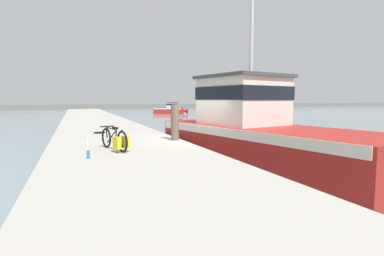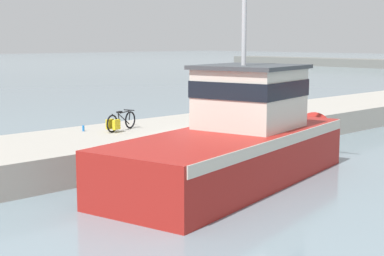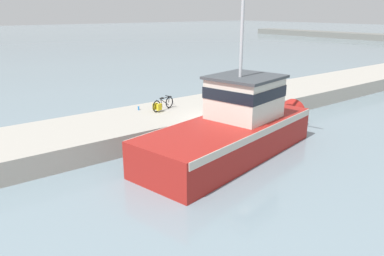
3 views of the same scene
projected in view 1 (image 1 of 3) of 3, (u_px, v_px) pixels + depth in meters
ground_plane at (200, 164)px, 11.53m from camera, size 320.00×320.00×0.00m
dock_pier at (121, 157)px, 10.38m from camera, size 4.61×80.00×0.97m
far_shoreline at (201, 106)px, 86.85m from camera, size 180.00×5.00×1.26m
fishing_boat_main at (254, 132)px, 11.25m from camera, size 5.03×11.05×10.45m
boat_red_outer at (170, 109)px, 51.51m from camera, size 5.72×4.31×2.02m
bicycle_touring at (116, 140)px, 8.82m from camera, size 0.76×1.66×0.70m
mooring_post at (175, 122)px, 11.10m from camera, size 0.29×0.29×1.32m
hose_coil at (99, 133)px, 13.45m from camera, size 0.51×0.51×0.05m
water_bottle_by_bike at (87, 142)px, 9.74m from camera, size 0.07×0.07×0.23m
water_bottle_on_curb at (88, 155)px, 7.68m from camera, size 0.08×0.08×0.21m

